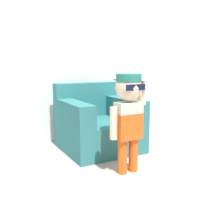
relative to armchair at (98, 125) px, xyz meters
The scene contains 5 objects.
ground_plane 0.41m from the armchair, 25.72° to the right, with size 10.00×10.00×0.00m, color #ADA89E.
wall_back 1.19m from the armchair, 69.46° to the left, with size 10.00×0.05×2.60m.
armchair is the anchor object (origin of this frame).
person_child 0.93m from the armchair, 95.60° to the right, with size 0.42×0.31×1.02m.
side_table 0.76m from the armchair, ahead, with size 0.35×0.35×0.46m.
Camera 1 is at (-1.73, -2.91, 1.12)m, focal length 42.00 mm.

